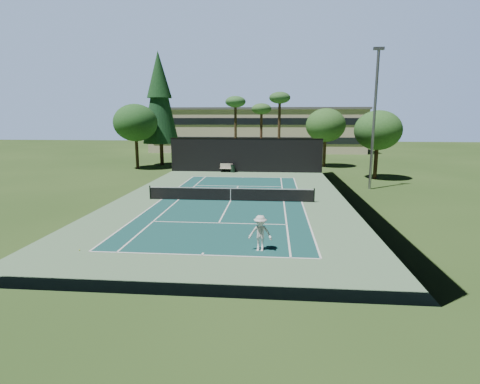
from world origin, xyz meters
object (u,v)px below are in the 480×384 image
at_px(tennis_net, 231,194).
at_px(tennis_ball_c, 233,197).
at_px(tennis_ball_a, 79,250).
at_px(park_bench, 226,168).
at_px(tennis_ball_b, 223,191).
at_px(tennis_ball_d, 186,190).
at_px(trash_bin, 233,168).
at_px(player, 260,233).

xyz_separation_m(tennis_net, tennis_ball_c, (0.00, 1.37, -0.53)).
height_order(tennis_ball_a, park_bench, park_bench).
xyz_separation_m(tennis_ball_b, tennis_ball_d, (-3.42, 0.44, 0.00)).
relative_size(tennis_ball_c, trash_bin, 0.06).
distance_m(player, tennis_ball_d, 16.70).
xyz_separation_m(tennis_ball_c, trash_bin, (-1.50, 14.23, 0.45)).
xyz_separation_m(player, trash_bin, (-4.18, 26.61, -0.40)).
bearing_deg(tennis_ball_a, player, 5.09).
relative_size(tennis_net, player, 7.32).
distance_m(tennis_ball_c, tennis_ball_d, 5.24).
relative_size(tennis_ball_a, trash_bin, 0.07).
height_order(tennis_net, tennis_ball_c, tennis_net).
bearing_deg(park_bench, tennis_ball_a, -97.75).
relative_size(tennis_net, tennis_ball_b, 213.54).
bearing_deg(trash_bin, tennis_net, -84.51).
bearing_deg(tennis_ball_a, tennis_ball_b, 72.19).
bearing_deg(trash_bin, tennis_ball_b, -87.97).
relative_size(tennis_net, park_bench, 8.60).
height_order(tennis_net, tennis_ball_a, tennis_net).
bearing_deg(player, trash_bin, 105.31).
distance_m(tennis_ball_b, trash_bin, 12.00).
distance_m(tennis_net, tennis_ball_b, 3.81).
distance_m(tennis_net, tennis_ball_d, 6.08).
height_order(tennis_ball_a, tennis_ball_b, tennis_ball_a).
relative_size(tennis_ball_d, park_bench, 0.04).
relative_size(player, trash_bin, 1.86).
distance_m(tennis_net, player, 11.33).
relative_size(player, tennis_ball_b, 29.16).
distance_m(tennis_ball_c, trash_bin, 14.32).
bearing_deg(player, tennis_ball_b, 110.78).
xyz_separation_m(tennis_net, trash_bin, (-1.50, 15.60, -0.08)).
xyz_separation_m(tennis_ball_a, tennis_ball_b, (4.95, 15.40, -0.00)).
bearing_deg(tennis_net, tennis_ball_d, 137.98).
relative_size(tennis_ball_a, tennis_ball_c, 1.17).
bearing_deg(tennis_ball_a, tennis_ball_d, 84.50).
bearing_deg(player, tennis_ball_c, 108.58).
bearing_deg(tennis_net, trash_bin, 95.49).
relative_size(tennis_net, tennis_ball_c, 222.43).
bearing_deg(tennis_net, tennis_ball_c, 89.85).
bearing_deg(tennis_ball_d, player, -64.52).
bearing_deg(tennis_net, player, -76.32).
distance_m(tennis_ball_d, trash_bin, 11.94).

